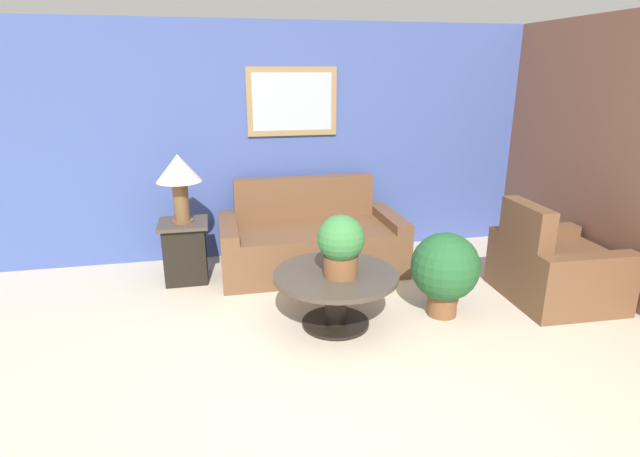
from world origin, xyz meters
TOP-DOWN VIEW (x-y plane):
  - ground_plane at (0.00, 0.00)m, footprint 20.00×20.00m
  - wall_back at (0.00, 3.10)m, footprint 7.76×0.09m
  - wall_right at (2.91, 1.54)m, footprint 0.06×5.07m
  - couch_main at (0.22, 2.49)m, footprint 1.93×0.99m
  - armchair at (2.32, 1.26)m, footprint 0.94×1.04m
  - coffee_table at (0.18, 1.19)m, footprint 1.05×1.05m
  - side_table at (-1.10, 2.46)m, footprint 0.49×0.49m
  - table_lamp at (-1.10, 2.46)m, footprint 0.44×0.44m
  - potted_plant_on_table at (0.21, 1.13)m, footprint 0.39×0.39m
  - potted_plant_floor at (1.16, 1.17)m, footprint 0.60×0.60m

SIDE VIEW (x-z plane):
  - ground_plane at x=0.00m, z-range 0.00..0.00m
  - couch_main at x=0.22m, z-range -0.17..0.78m
  - armchair at x=2.32m, z-range -0.17..0.78m
  - side_table at x=-1.10m, z-range 0.01..0.63m
  - coffee_table at x=0.18m, z-range 0.11..0.59m
  - potted_plant_floor at x=1.16m, z-range 0.06..0.81m
  - potted_plant_on_table at x=0.21m, z-range 0.50..1.01m
  - table_lamp at x=-1.10m, z-range 0.78..1.46m
  - wall_right at x=2.91m, z-range 0.00..2.60m
  - wall_back at x=0.00m, z-range 0.01..2.61m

